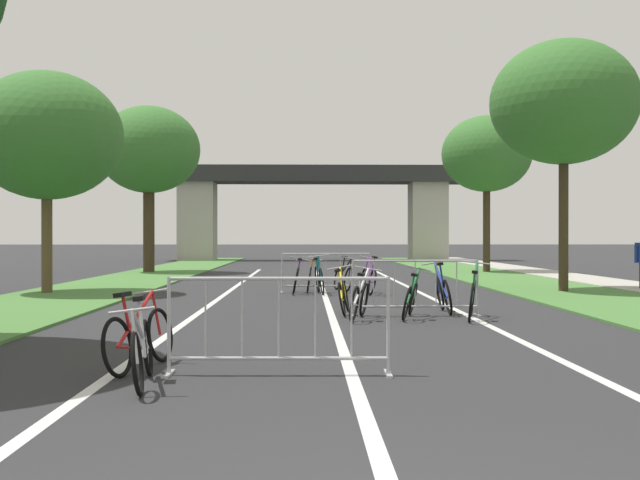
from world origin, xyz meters
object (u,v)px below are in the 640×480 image
(bicycle_orange_5, at_px, (310,277))
(tree_right_cypress_far, at_px, (487,154))
(tree_left_pine_near, at_px, (149,150))
(crowd_barrier_nearest, at_px, (279,326))
(crowd_barrier_second, at_px, (415,288))
(bicycle_purple_10, at_px, (368,280))
(bicycle_teal_9, at_px, (319,279))
(bicycle_silver_2, at_px, (142,351))
(bicycle_red_8, at_px, (139,337))
(crowd_barrier_third, at_px, (326,273))
(tree_left_maple_mid, at_px, (47,136))
(bicycle_yellow_7, at_px, (343,295))
(bicycle_green_1, at_px, (472,298))
(bicycle_purple_0, at_px, (296,279))
(bicycle_white_6, at_px, (360,300))
(tree_right_oak_near, at_px, (564,103))
(bicycle_green_11, at_px, (411,299))
(bicycle_black_3, at_px, (343,277))
(bicycle_blue_4, at_px, (443,293))

(bicycle_orange_5, bearing_deg, tree_right_cypress_far, -123.19)
(tree_left_pine_near, distance_m, crowd_barrier_nearest, 24.57)
(crowd_barrier_second, relative_size, bicycle_purple_10, 1.37)
(bicycle_teal_9, distance_m, bicycle_purple_10, 1.27)
(bicycle_silver_2, xyz_separation_m, bicycle_red_8, (-0.23, 0.93, 0.01))
(crowd_barrier_nearest, xyz_separation_m, bicycle_teal_9, (0.65, 11.68, -0.13))
(crowd_barrier_third, bearing_deg, tree_right_cypress_far, 58.00)
(tree_left_maple_mid, relative_size, crowd_barrier_second, 2.38)
(bicycle_yellow_7, xyz_separation_m, bicycle_red_8, (-2.57, -6.14, -0.01))
(crowd_barrier_second, height_order, bicycle_green_1, crowd_barrier_second)
(bicycle_orange_5, bearing_deg, bicycle_purple_10, 148.23)
(crowd_barrier_third, bearing_deg, tree_left_pine_near, 121.82)
(crowd_barrier_second, distance_m, bicycle_teal_9, 5.85)
(crowd_barrier_second, bearing_deg, crowd_barrier_third, 103.87)
(bicycle_orange_5, relative_size, bicycle_purple_10, 1.01)
(tree_left_pine_near, distance_m, bicycle_silver_2, 24.83)
(bicycle_purple_0, relative_size, bicycle_white_6, 1.08)
(tree_right_oak_near, bearing_deg, bicycle_purple_10, -175.71)
(bicycle_green_11, bearing_deg, tree_right_cypress_far, 86.48)
(crowd_barrier_nearest, relative_size, bicycle_black_3, 1.46)
(bicycle_green_11, bearing_deg, bicycle_black_3, 111.05)
(bicycle_red_8, xyz_separation_m, bicycle_teal_9, (2.20, 11.30, 0.04))
(crowd_barrier_nearest, height_order, bicycle_silver_2, crowd_barrier_nearest)
(bicycle_green_1, height_order, bicycle_teal_9, same)
(bicycle_white_6, xyz_separation_m, bicycle_red_8, (-2.82, -5.12, 0.00))
(bicycle_orange_5, xyz_separation_m, bicycle_red_8, (-1.97, -12.19, -0.03))
(bicycle_blue_4, bearing_deg, bicycle_green_1, -73.32)
(tree_right_oak_near, distance_m, tree_right_cypress_far, 11.26)
(crowd_barrier_nearest, xyz_separation_m, bicycle_purple_0, (0.05, 11.78, -0.13))
(bicycle_silver_2, relative_size, bicycle_yellow_7, 1.00)
(bicycle_black_3, bearing_deg, bicycle_orange_5, -3.65)
(crowd_barrier_second, height_order, bicycle_purple_0, crowd_barrier_second)
(crowd_barrier_nearest, bearing_deg, bicycle_teal_9, 86.84)
(tree_right_oak_near, xyz_separation_m, bicycle_orange_5, (-6.71, 0.59, -4.64))
(tree_right_cypress_far, distance_m, crowd_barrier_third, 13.76)
(crowd_barrier_second, height_order, crowd_barrier_third, same)
(crowd_barrier_nearest, bearing_deg, bicycle_white_6, 77.11)
(crowd_barrier_third, bearing_deg, bicycle_purple_0, -154.27)
(bicycle_silver_2, bearing_deg, bicycle_green_11, -126.17)
(bicycle_purple_10, bearing_deg, bicycle_white_6, -103.31)
(bicycle_yellow_7, bearing_deg, crowd_barrier_nearest, -91.92)
(tree_left_pine_near, distance_m, crowd_barrier_second, 19.77)
(bicycle_black_3, height_order, bicycle_orange_5, bicycle_orange_5)
(crowd_barrier_second, relative_size, bicycle_white_6, 1.50)
(bicycle_orange_5, bearing_deg, crowd_barrier_third, 137.46)
(bicycle_green_1, xyz_separation_m, bicycle_blue_4, (-0.31, 1.18, -0.01))
(crowd_barrier_third, relative_size, bicycle_white_6, 1.51)
(tree_right_oak_near, distance_m, bicycle_blue_4, 8.19)
(bicycle_yellow_7, bearing_deg, tree_right_oak_near, 48.73)
(bicycle_purple_0, height_order, bicycle_blue_4, bicycle_blue_4)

